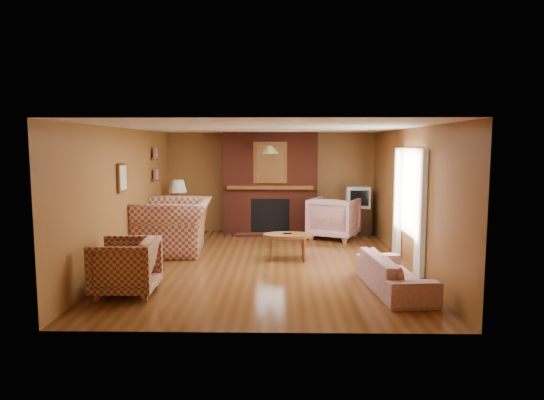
{
  "coord_description": "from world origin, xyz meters",
  "views": [
    {
      "loc": [
        0.25,
        -8.5,
        2.11
      ],
      "look_at": [
        0.08,
        0.6,
        1.07
      ],
      "focal_mm": 32.0,
      "sensor_mm": 36.0,
      "label": 1
    }
  ],
  "objects_px": {
    "coffee_table": "(287,237)",
    "tv_stand": "(357,221)",
    "fireplace": "(270,184)",
    "plaid_armchair": "(125,267)",
    "floral_sofa": "(395,273)",
    "plaid_loveseat": "(174,226)",
    "floral_armchair": "(334,218)",
    "side_table": "(179,223)",
    "table_lamp": "(178,193)",
    "crt_tv": "(358,197)"
  },
  "relations": [
    {
      "from": "floral_sofa",
      "to": "floral_armchair",
      "type": "relative_size",
      "value": 1.72
    },
    {
      "from": "floral_armchair",
      "to": "fireplace",
      "type": "bearing_deg",
      "value": -0.15
    },
    {
      "from": "floral_sofa",
      "to": "tv_stand",
      "type": "xyz_separation_m",
      "value": [
        0.15,
        4.43,
        0.07
      ]
    },
    {
      "from": "floral_sofa",
      "to": "crt_tv",
      "type": "distance_m",
      "value": 4.47
    },
    {
      "from": "floral_sofa",
      "to": "crt_tv",
      "type": "relative_size",
      "value": 3.07
    },
    {
      "from": "side_table",
      "to": "table_lamp",
      "type": "height_order",
      "value": "table_lamp"
    },
    {
      "from": "coffee_table",
      "to": "floral_armchair",
      "type": "bearing_deg",
      "value": 62.52
    },
    {
      "from": "floral_sofa",
      "to": "side_table",
      "type": "bearing_deg",
      "value": 38.75
    },
    {
      "from": "floral_armchair",
      "to": "side_table",
      "type": "distance_m",
      "value": 3.55
    },
    {
      "from": "plaid_armchair",
      "to": "crt_tv",
      "type": "height_order",
      "value": "crt_tv"
    },
    {
      "from": "fireplace",
      "to": "plaid_armchair",
      "type": "relative_size",
      "value": 2.75
    },
    {
      "from": "tv_stand",
      "to": "coffee_table",
      "type": "bearing_deg",
      "value": -119.84
    },
    {
      "from": "plaid_armchair",
      "to": "coffee_table",
      "type": "xyz_separation_m",
      "value": [
        2.32,
        2.1,
        0.02
      ]
    },
    {
      "from": "plaid_loveseat",
      "to": "coffee_table",
      "type": "height_order",
      "value": "plaid_loveseat"
    },
    {
      "from": "coffee_table",
      "to": "table_lamp",
      "type": "distance_m",
      "value": 3.36
    },
    {
      "from": "table_lamp",
      "to": "crt_tv",
      "type": "distance_m",
      "value": 4.17
    },
    {
      "from": "floral_armchair",
      "to": "tv_stand",
      "type": "xyz_separation_m",
      "value": [
        0.6,
        0.48,
        -0.14
      ]
    },
    {
      "from": "floral_sofa",
      "to": "tv_stand",
      "type": "relative_size",
      "value": 2.73
    },
    {
      "from": "floral_armchair",
      "to": "side_table",
      "type": "relative_size",
      "value": 1.58
    },
    {
      "from": "floral_armchair",
      "to": "tv_stand",
      "type": "height_order",
      "value": "floral_armchair"
    },
    {
      "from": "plaid_armchair",
      "to": "side_table",
      "type": "xyz_separation_m",
      "value": [
        -0.15,
        4.3,
        -0.07
      ]
    },
    {
      "from": "coffee_table",
      "to": "side_table",
      "type": "bearing_deg",
      "value": 138.29
    },
    {
      "from": "floral_armchair",
      "to": "side_table",
      "type": "xyz_separation_m",
      "value": [
        -3.55,
        0.13,
        -0.14
      ]
    },
    {
      "from": "coffee_table",
      "to": "plaid_armchair",
      "type": "bearing_deg",
      "value": -137.82
    },
    {
      "from": "plaid_loveseat",
      "to": "tv_stand",
      "type": "xyz_separation_m",
      "value": [
        3.9,
        1.94,
        -0.2
      ]
    },
    {
      "from": "plaid_loveseat",
      "to": "floral_armchair",
      "type": "relative_size",
      "value": 1.57
    },
    {
      "from": "fireplace",
      "to": "table_lamp",
      "type": "xyz_separation_m",
      "value": [
        -2.1,
        -0.53,
        -0.16
      ]
    },
    {
      "from": "floral_sofa",
      "to": "floral_armchair",
      "type": "xyz_separation_m",
      "value": [
        -0.45,
        3.94,
        0.21
      ]
    },
    {
      "from": "fireplace",
      "to": "tv_stand",
      "type": "bearing_deg",
      "value": -5.15
    },
    {
      "from": "floral_armchair",
      "to": "crt_tv",
      "type": "xyz_separation_m",
      "value": [
        0.6,
        0.48,
        0.43
      ]
    },
    {
      "from": "tv_stand",
      "to": "crt_tv",
      "type": "xyz_separation_m",
      "value": [
        0.0,
        -0.01,
        0.57
      ]
    },
    {
      "from": "plaid_loveseat",
      "to": "coffee_table",
      "type": "relative_size",
      "value": 1.8
    },
    {
      "from": "plaid_loveseat",
      "to": "floral_sofa",
      "type": "height_order",
      "value": "plaid_loveseat"
    },
    {
      "from": "plaid_armchair",
      "to": "table_lamp",
      "type": "relative_size",
      "value": 1.31
    },
    {
      "from": "plaid_loveseat",
      "to": "crt_tv",
      "type": "bearing_deg",
      "value": 112.22
    },
    {
      "from": "coffee_table",
      "to": "tv_stand",
      "type": "height_order",
      "value": "tv_stand"
    },
    {
      "from": "floral_sofa",
      "to": "coffee_table",
      "type": "bearing_deg",
      "value": 33.51
    },
    {
      "from": "fireplace",
      "to": "floral_sofa",
      "type": "height_order",
      "value": "fireplace"
    },
    {
      "from": "floral_armchair",
      "to": "tv_stand",
      "type": "relative_size",
      "value": 1.58
    },
    {
      "from": "tv_stand",
      "to": "plaid_loveseat",
      "type": "bearing_deg",
      "value": -150.04
    },
    {
      "from": "coffee_table",
      "to": "table_lamp",
      "type": "relative_size",
      "value": 1.34
    },
    {
      "from": "crt_tv",
      "to": "fireplace",
      "type": "bearing_deg",
      "value": 174.7
    },
    {
      "from": "table_lamp",
      "to": "tv_stand",
      "type": "height_order",
      "value": "table_lamp"
    },
    {
      "from": "coffee_table",
      "to": "table_lamp",
      "type": "height_order",
      "value": "table_lamp"
    },
    {
      "from": "table_lamp",
      "to": "fireplace",
      "type": "bearing_deg",
      "value": 14.29
    },
    {
      "from": "table_lamp",
      "to": "tv_stand",
      "type": "bearing_deg",
      "value": 4.82
    },
    {
      "from": "plaid_armchair",
      "to": "floral_armchair",
      "type": "bearing_deg",
      "value": 139.12
    },
    {
      "from": "coffee_table",
      "to": "tv_stand",
      "type": "xyz_separation_m",
      "value": [
        1.68,
        2.55,
        -0.1
      ]
    },
    {
      "from": "plaid_loveseat",
      "to": "table_lamp",
      "type": "bearing_deg",
      "value": -175.22
    },
    {
      "from": "coffee_table",
      "to": "tv_stand",
      "type": "distance_m",
      "value": 3.06
    }
  ]
}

